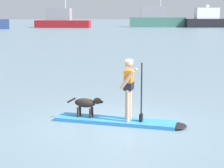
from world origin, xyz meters
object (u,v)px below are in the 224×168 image
person_paddler (129,85)px  dog (87,104)px  moored_boat_far_port (209,20)px  paddleboard (123,122)px  moored_boat_outer (61,20)px  moored_boat_port (156,19)px

person_paddler → dog: (-1.14, 0.43, -0.59)m
person_paddler → moored_boat_far_port: (26.85, 71.98, 0.51)m
dog → moored_boat_far_port: bearing=68.6°
paddleboard → moored_boat_far_port: size_ratio=0.32×
person_paddler → dog: size_ratio=1.64×
paddleboard → dog: bearing=159.5°
paddleboard → moored_boat_far_port: moored_boat_far_port is taller
paddleboard → dog: size_ratio=3.52×
paddleboard → dog: 1.14m
paddleboard → moored_boat_far_port: (27.01, 71.92, 1.54)m
dog → moored_boat_outer: (-4.38, 72.57, 1.05)m
dog → moored_boat_outer: size_ratio=0.08×
dog → moored_boat_port: bearing=77.3°
moored_boat_port → dog: bearing=-102.7°
paddleboard → person_paddler: 1.04m
person_paddler → moored_boat_outer: bearing=94.3°
paddleboard → moored_boat_port: 76.17m
moored_boat_outer → moored_boat_far_port: bearing=-1.8°
paddleboard → moored_boat_port: moored_boat_port is taller
moored_boat_outer → paddleboard: bearing=-85.8°
paddleboard → moored_boat_far_port: 76.84m
dog → paddleboard: bearing=-20.5°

